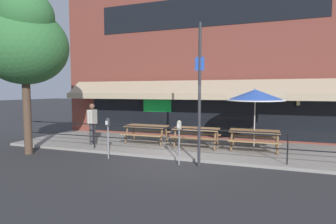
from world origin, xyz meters
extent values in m
plane|color=#2D2D30|center=(0.00, 0.00, 0.00)|extent=(120.00, 120.00, 0.00)
cube|color=gray|center=(0.00, 2.00, 0.05)|extent=(15.00, 4.00, 0.10)
cube|color=brown|center=(0.00, 4.25, 4.18)|extent=(15.00, 0.50, 8.36)
cube|color=black|center=(0.00, 3.99, 6.02)|extent=(10.50, 0.02, 1.40)
cube|color=black|center=(0.00, 3.99, 1.35)|extent=(12.00, 0.02, 2.30)
cube|color=#19D84C|center=(-2.25, 3.97, 1.65)|extent=(1.50, 0.02, 0.70)
cube|color=tan|center=(0.00, 3.45, 2.50)|extent=(13.80, 0.92, 0.70)
cube|color=tan|center=(0.00, 2.94, 2.10)|extent=(13.80, 0.08, 0.28)
cube|color=black|center=(4.12, 3.86, 2.03)|extent=(0.04, 0.28, 0.04)
cube|color=black|center=(4.12, 3.72, 1.85)|extent=(0.18, 0.18, 0.28)
cube|color=beige|center=(4.12, 3.72, 1.85)|extent=(0.13, 0.19, 0.20)
cylinder|color=black|center=(-6.90, 0.30, 0.57)|extent=(0.04, 0.04, 0.95)
cylinder|color=black|center=(-3.45, 0.30, 0.57)|extent=(0.04, 0.04, 0.95)
cylinder|color=black|center=(0.00, 0.30, 0.57)|extent=(0.04, 0.04, 0.95)
cylinder|color=black|center=(3.45, 0.30, 0.57)|extent=(0.04, 0.04, 0.95)
cube|color=black|center=(0.00, 0.30, 1.05)|extent=(13.80, 0.04, 0.04)
cube|color=black|center=(0.00, 0.30, 0.57)|extent=(13.80, 0.03, 0.03)
cube|color=#997047|center=(-1.95, 1.96, 0.84)|extent=(1.80, 0.80, 0.05)
cube|color=#997047|center=(-1.95, 1.38, 0.54)|extent=(1.80, 0.26, 0.04)
cube|color=#997047|center=(-1.95, 2.54, 0.54)|extent=(1.80, 0.26, 0.04)
cylinder|color=brown|center=(-1.15, 1.64, 0.47)|extent=(0.07, 0.30, 0.73)
cylinder|color=brown|center=(-1.15, 2.28, 0.47)|extent=(0.07, 0.30, 0.73)
cylinder|color=brown|center=(-2.75, 1.64, 0.47)|extent=(0.07, 0.30, 0.73)
cylinder|color=brown|center=(-2.75, 2.28, 0.47)|extent=(0.07, 0.30, 0.73)
cube|color=#997047|center=(0.25, 1.87, 0.84)|extent=(1.80, 0.80, 0.05)
cube|color=#997047|center=(0.25, 1.29, 0.54)|extent=(1.80, 0.26, 0.04)
cube|color=#997047|center=(0.25, 2.45, 0.54)|extent=(1.80, 0.26, 0.04)
cylinder|color=brown|center=(1.05, 1.55, 0.47)|extent=(0.07, 0.30, 0.73)
cylinder|color=brown|center=(1.05, 2.19, 0.47)|extent=(0.07, 0.30, 0.73)
cylinder|color=brown|center=(-0.55, 1.55, 0.47)|extent=(0.07, 0.30, 0.73)
cylinder|color=brown|center=(-0.55, 2.19, 0.47)|extent=(0.07, 0.30, 0.73)
cube|color=#997047|center=(2.45, 1.96, 0.84)|extent=(1.80, 0.80, 0.05)
cube|color=#997047|center=(2.45, 1.38, 0.54)|extent=(1.80, 0.26, 0.04)
cube|color=#997047|center=(2.45, 2.54, 0.54)|extent=(1.80, 0.26, 0.04)
cylinder|color=brown|center=(3.25, 1.64, 0.47)|extent=(0.07, 0.30, 0.73)
cylinder|color=brown|center=(3.25, 2.28, 0.47)|extent=(0.07, 0.30, 0.73)
cylinder|color=brown|center=(1.65, 1.64, 0.47)|extent=(0.07, 0.30, 0.73)
cylinder|color=brown|center=(1.65, 2.28, 0.47)|extent=(0.07, 0.30, 0.73)
cylinder|color=#B7B2A8|center=(2.45, 2.06, 1.25)|extent=(0.04, 0.04, 2.30)
cone|color=#2D56B7|center=(2.45, 2.06, 2.20)|extent=(2.10, 2.11, 0.44)
cylinder|color=white|center=(2.45, 2.06, 2.01)|extent=(2.14, 2.14, 0.08)
sphere|color=#B7B2A8|center=(2.45, 2.06, 2.44)|extent=(0.07, 0.07, 0.07)
cylinder|color=#333338|center=(-4.03, 1.11, 0.53)|extent=(0.15, 0.15, 0.86)
cylinder|color=#333338|center=(-4.01, 0.91, 0.53)|extent=(0.15, 0.15, 0.86)
cube|color=#B2ADA3|center=(-4.02, 1.01, 1.26)|extent=(0.27, 0.41, 0.60)
cylinder|color=#B2ADA3|center=(-4.04, 1.27, 1.23)|extent=(0.10, 0.10, 0.54)
cylinder|color=#B2ADA3|center=(-4.00, 0.75, 1.23)|extent=(0.10, 0.10, 0.54)
sphere|color=brown|center=(-4.02, 1.01, 1.70)|extent=(0.22, 0.22, 0.22)
cylinder|color=gray|center=(-2.30, -0.53, 0.57)|extent=(0.04, 0.04, 1.15)
cylinder|color=#2D2D33|center=(-2.30, -0.53, 1.25)|extent=(0.15, 0.15, 0.20)
sphere|color=#2D2D33|center=(-2.30, -0.53, 1.35)|extent=(0.14, 0.14, 0.14)
cube|color=silver|center=(-2.30, -0.61, 1.26)|extent=(0.08, 0.01, 0.13)
cylinder|color=gray|center=(0.24, -0.49, 0.57)|extent=(0.04, 0.04, 1.15)
cylinder|color=gray|center=(0.24, -0.49, 1.25)|extent=(0.15, 0.15, 0.20)
sphere|color=gray|center=(0.24, -0.49, 1.35)|extent=(0.14, 0.14, 0.14)
cube|color=silver|center=(0.24, -0.57, 1.26)|extent=(0.08, 0.01, 0.13)
cylinder|color=#2D2D33|center=(0.88, -0.45, 2.19)|extent=(0.09, 0.09, 4.38)
cube|color=blue|center=(0.88, -0.47, 3.15)|extent=(0.28, 0.02, 0.40)
cylinder|color=brown|center=(-5.49, -0.90, 1.45)|extent=(0.28, 0.28, 2.90)
ellipsoid|color=#337038|center=(-5.49, -0.90, 3.94)|extent=(3.19, 2.87, 2.72)
ellipsoid|color=#337038|center=(-5.01, -1.22, 4.89)|extent=(1.92, 1.76, 1.76)
camera|label=1|loc=(2.58, -8.29, 2.33)|focal=28.00mm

